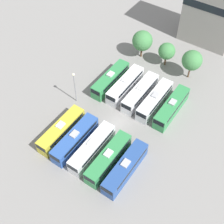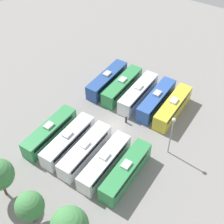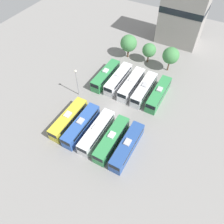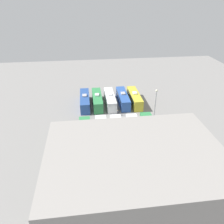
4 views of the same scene
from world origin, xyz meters
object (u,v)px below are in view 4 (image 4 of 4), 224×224
at_px(light_pole, 156,99).
at_px(bus_3, 97,100).
at_px(bus_7, 118,132).
at_px(bus_1, 123,98).
at_px(worker_person, 118,113).
at_px(bus_6, 136,132).
at_px(tree_0, 169,156).
at_px(tree_1, 134,164).
at_px(tree_2, 95,159).
at_px(bus_0, 135,98).
at_px(bus_4, 85,100).
at_px(bus_2, 110,99).
at_px(bus_5, 151,130).
at_px(bus_9, 85,135).
at_px(bus_8, 102,133).

bearing_deg(light_pole, bus_3, -31.39).
bearing_deg(bus_7, bus_1, -102.81).
distance_m(worker_person, light_pole, 10.60).
bearing_deg(bus_7, bus_6, 177.57).
xyz_separation_m(bus_7, tree_0, (-6.93, 12.13, 2.89)).
height_order(tree_1, tree_2, tree_2).
distance_m(bus_3, tree_0, 31.15).
bearing_deg(bus_0, bus_4, -0.29).
height_order(bus_2, bus_7, same).
relative_size(bus_2, worker_person, 7.00).
relative_size(bus_2, bus_5, 1.00).
bearing_deg(bus_7, bus_0, -113.42).
relative_size(bus_4, light_pole, 1.44).
bearing_deg(worker_person, bus_1, -110.20).
bearing_deg(bus_1, bus_5, 101.99).
height_order(bus_1, tree_1, tree_1).
bearing_deg(tree_2, bus_5, -137.62).
relative_size(bus_4, bus_9, 1.00).
height_order(bus_4, bus_7, same).
distance_m(bus_9, light_pole, 20.25).
relative_size(bus_0, bus_8, 1.00).
relative_size(bus_0, tree_1, 1.90).
bearing_deg(tree_2, bus_6, -129.39).
xyz_separation_m(bus_4, light_pole, (-17.90, 8.74, 3.65)).
relative_size(bus_2, tree_1, 1.90).
bearing_deg(bus_7, bus_5, -178.55).
relative_size(bus_4, tree_2, 1.58).
bearing_deg(bus_2, bus_0, -179.76).
relative_size(bus_4, bus_6, 1.00).
distance_m(bus_2, light_pole, 14.19).
xyz_separation_m(bus_5, tree_2, (13.20, 12.05, 3.21)).
relative_size(bus_7, light_pole, 1.44).
distance_m(bus_2, bus_5, 18.29).
xyz_separation_m(light_pole, tree_1, (10.02, 20.93, -1.36)).
bearing_deg(worker_person, tree_2, 72.22).
xyz_separation_m(bus_4, tree_1, (-7.88, 29.67, 2.30)).
xyz_separation_m(bus_6, bus_7, (3.88, -0.16, 0.00)).
height_order(bus_5, tree_2, tree_2).
relative_size(bus_2, tree_2, 1.58).
distance_m(bus_4, bus_5, 22.31).
relative_size(bus_7, bus_8, 1.00).
xyz_separation_m(bus_4, tree_0, (-14.10, 29.15, 2.89)).
distance_m(bus_5, bus_9, 14.85).
height_order(bus_1, bus_6, same).
height_order(bus_5, tree_0, tree_0).
relative_size(bus_9, worker_person, 7.00).
height_order(bus_8, tree_0, tree_0).
height_order(bus_1, bus_4, same).
height_order(light_pole, tree_1, light_pole).
bearing_deg(bus_6, tree_0, 104.28).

